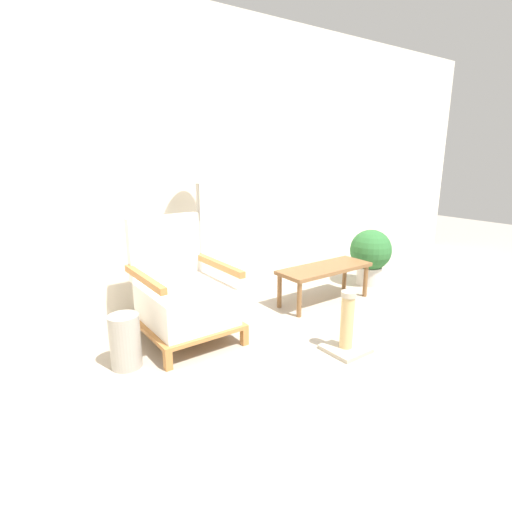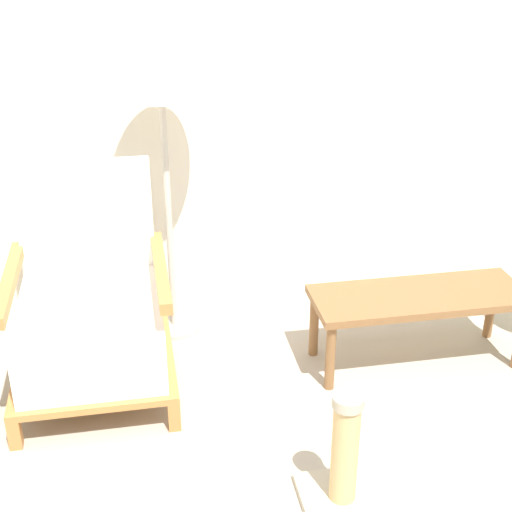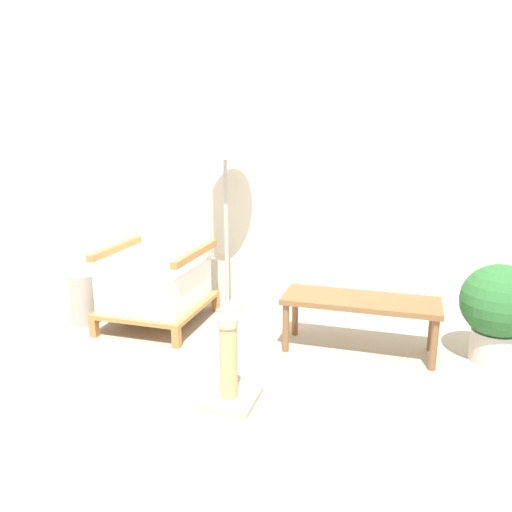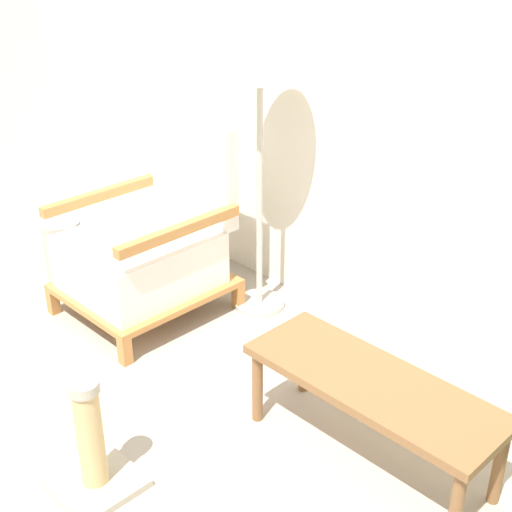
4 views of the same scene
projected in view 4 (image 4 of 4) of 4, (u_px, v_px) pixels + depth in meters
wall_back at (359, 42)px, 3.08m from camera, size 8.00×0.06×2.70m
armchair at (149, 247)px, 3.55m from camera, size 0.68×0.76×0.94m
floor_lamp at (260, 68)px, 3.17m from camera, size 0.40×0.40×1.42m
coffee_table at (372, 391)px, 2.58m from camera, size 0.98×0.36×0.36m
vase at (64, 254)px, 3.84m from camera, size 0.21×0.21×0.38m
scratching_post at (92, 452)px, 2.51m from camera, size 0.29×0.29×0.46m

